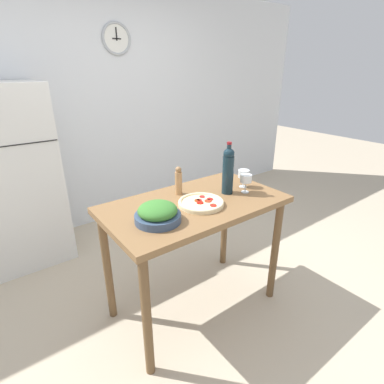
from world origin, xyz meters
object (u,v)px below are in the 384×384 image
pepper_mill (179,181)px  wine_glass_near (246,179)px  refrigerator (12,179)px  salad_bowl (158,213)px  wine_bottle (228,170)px  wine_glass_far (244,174)px  homemade_pizza (202,203)px

pepper_mill → wine_glass_near: bearing=-32.7°
refrigerator → pepper_mill: 1.61m
refrigerator → salad_bowl: (0.56, -1.60, 0.13)m
refrigerator → wine_bottle: 1.95m
wine_bottle → salad_bowl: size_ratio=1.36×
wine_bottle → wine_glass_far: 0.19m
homemade_pizza → wine_glass_far: bearing=8.0°
refrigerator → pepper_mill: (0.90, -1.33, 0.18)m
wine_bottle → wine_glass_near: bearing=-31.3°
wine_glass_near → wine_glass_far: bearing=52.5°
wine_glass_near → wine_glass_far: same height
wine_glass_near → homemade_pizza: size_ratio=0.44×
refrigerator → wine_glass_far: refrigerator is taller
wine_bottle → wine_glass_far: bearing=4.3°
wine_bottle → pepper_mill: (-0.29, 0.19, -0.08)m
wine_glass_far → salad_bowl: (-0.80, -0.09, -0.05)m
salad_bowl → homemade_pizza: size_ratio=0.91×
wine_glass_far → salad_bowl: bearing=-173.5°
pepper_mill → wine_bottle: bearing=-33.3°
wine_glass_far → pepper_mill: (-0.47, 0.18, -0.00)m
refrigerator → wine_glass_far: bearing=-47.8°
wine_bottle → pepper_mill: wine_bottle is taller
refrigerator → wine_glass_near: 2.07m
wine_glass_near → wine_bottle: bearing=148.7°
homemade_pizza → salad_bowl: bearing=-175.6°
wine_bottle → refrigerator: bearing=128.1°
refrigerator → pepper_mill: bearing=-55.9°
homemade_pizza → pepper_mill: bearing=94.0°
wine_glass_far → pepper_mill: bearing=159.2°
refrigerator → pepper_mill: size_ratio=7.93×
wine_glass_near → homemade_pizza: (-0.39, 0.02, -0.09)m
wine_bottle → wine_glass_far: (0.18, 0.01, -0.08)m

